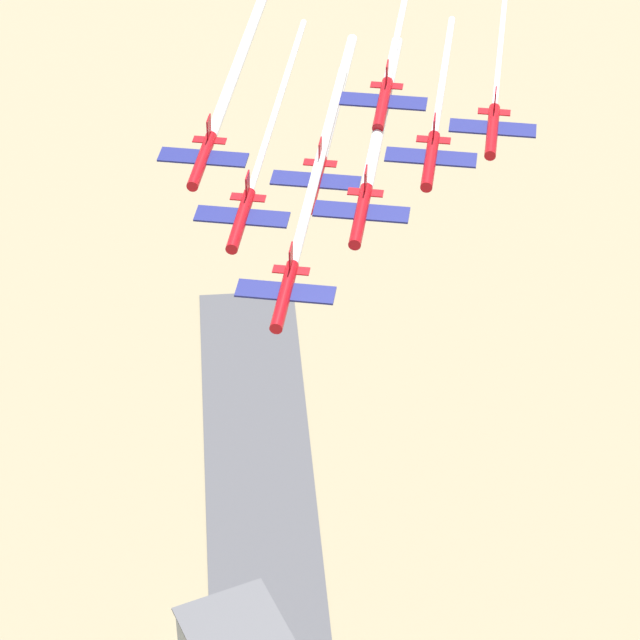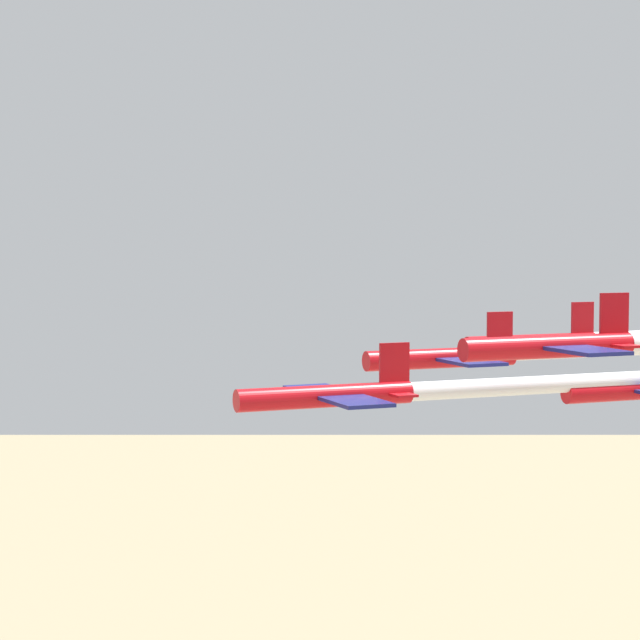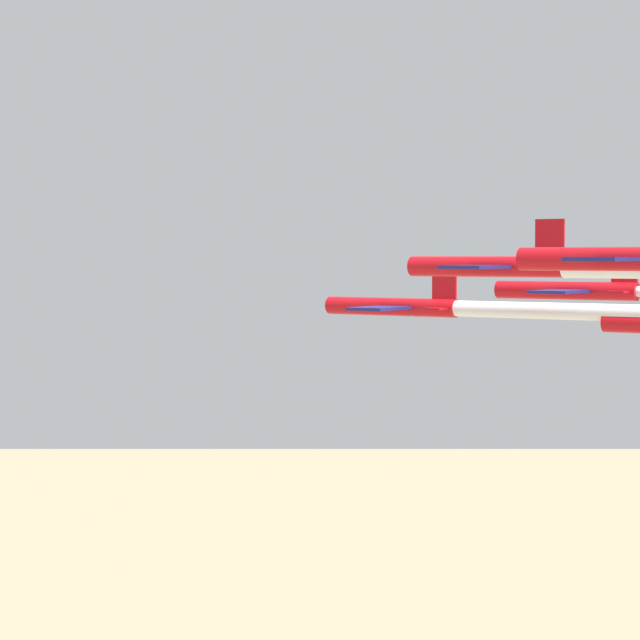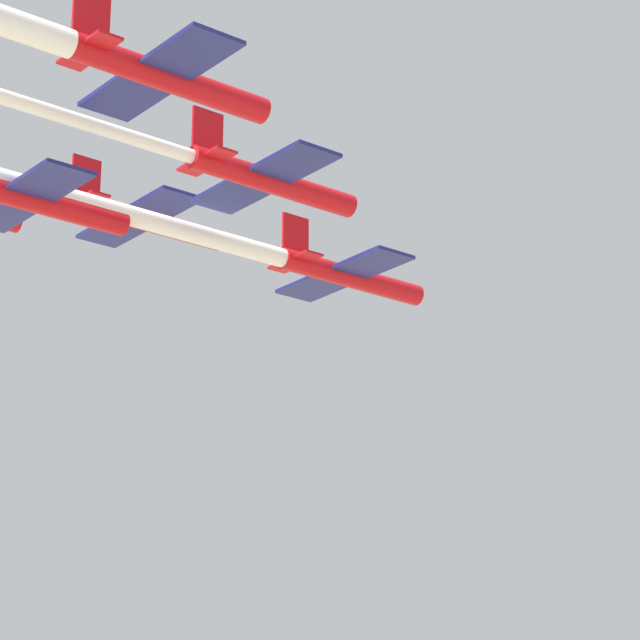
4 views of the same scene
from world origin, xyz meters
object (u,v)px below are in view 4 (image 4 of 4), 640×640
(jet_1, at_px, (142,218))
(jet_2, at_px, (267,180))
(jet_5, at_px, (164,76))
(jet_4, at_px, (29,198))
(jet_0, at_px, (347,275))

(jet_1, xyz_separation_m, jet_2, (6.98, 11.13, -1.86))
(jet_5, bearing_deg, jet_4, 180.00)
(jet_4, bearing_deg, jet_1, 120.47)
(jet_4, relative_size, jet_5, 1.00)
(jet_0, relative_size, jet_2, 1.00)
(jet_0, distance_m, jet_2, 13.01)
(jet_0, relative_size, jet_4, 1.00)
(jet_2, bearing_deg, jet_4, -120.47)
(jet_2, bearing_deg, jet_5, -59.53)
(jet_2, relative_size, jet_5, 1.00)
(jet_0, height_order, jet_5, jet_5)
(jet_5, bearing_deg, jet_2, 120.47)
(jet_0, relative_size, jet_5, 1.00)
(jet_2, xyz_separation_m, jet_5, (12.94, -0.37, 0.12))
(jet_1, bearing_deg, jet_4, -59.53)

